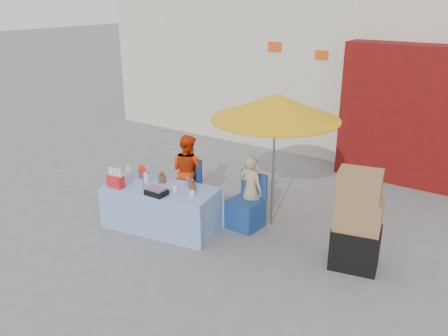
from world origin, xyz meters
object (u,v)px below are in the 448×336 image
Objects in this scene: vendor_beige at (251,190)px; box_stack at (357,224)px; market_table at (162,207)px; vendor_orange at (188,171)px; umbrella at (276,107)px; chair_left at (183,193)px; chair_right at (246,212)px.

box_stack reaches higher than vendor_beige.
vendor_orange reaches higher than market_table.
box_stack is (1.80, -0.28, 0.06)m from vendor_beige.
vendor_orange is 3.06m from box_stack.
umbrella is 2.01m from box_stack.
vendor_orange reaches higher than chair_left.
vendor_orange is at bearing 174.74° from box_stack.
umbrella is (0.30, 0.28, 1.64)m from chair_right.
market_table is 1.49× the size of vendor_orange.
market_table is 2.31m from umbrella.
vendor_orange is 2.01m from umbrella.
chair_right is 0.62× the size of box_stack.
box_stack is at bearing -16.05° from umbrella.
chair_right is 1.84m from box_stack.
box_stack reaches higher than chair_left.
chair_left is 0.41× the size of umbrella.
umbrella is at bearing -148.78° from vendor_beige.
market_table is at bearing -167.84° from box_stack.
market_table is at bearing 106.80° from vendor_orange.
vendor_orange reaches higher than vendor_beige.
market_table is 0.90× the size of umbrella.
vendor_beige is (-0.00, 0.13, 0.32)m from chair_right.
chair_left is at bearing 10.79° from vendor_beige.
box_stack is (1.80, -0.15, 0.37)m from chair_right.
chair_left is at bearing 177.25° from box_stack.
vendor_beige is at bearing 171.12° from box_stack.
umbrella is at bearing 48.24° from chair_right.
chair_left is at bearing 94.22° from market_table.
market_table is 1.40m from vendor_beige.
chair_right is 1.69m from umbrella.
market_table is 2.93m from box_stack.
vendor_beige is (1.06, 0.90, 0.23)m from market_table.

